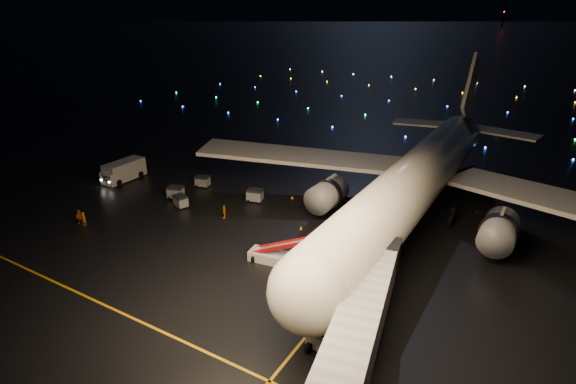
# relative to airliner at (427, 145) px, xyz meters

# --- Properties ---
(ground) EXTENTS (2000.00, 2000.00, 0.00)m
(ground) POSITION_rel_airliner_xyz_m (-13.28, 274.45, -9.35)
(ground) COLOR black
(ground) RESTS_ON ground
(lane_centre) EXTENTS (0.25, 80.00, 0.02)m
(lane_centre) POSITION_rel_airliner_xyz_m (-1.28, -10.55, -9.34)
(lane_centre) COLOR orange
(lane_centre) RESTS_ON ground
(lane_cross) EXTENTS (60.00, 0.25, 0.02)m
(lane_cross) POSITION_rel_airliner_xyz_m (-18.28, -35.55, -9.34)
(lane_cross) COLOR orange
(lane_cross) RESTS_ON ground
(airliner) EXTENTS (66.53, 63.26, 18.70)m
(airliner) POSITION_rel_airliner_xyz_m (0.00, 0.00, 0.00)
(airliner) COLOR silver
(airliner) RESTS_ON ground
(pushback_tug) EXTENTS (4.06, 2.26, 1.89)m
(pushback_tug) POSITION_rel_airliner_xyz_m (1.31, -30.09, -8.41)
(pushback_tug) COLOR silver
(pushback_tug) RESTS_ON ground
(belt_loader) EXTENTS (7.36, 2.96, 3.47)m
(belt_loader) POSITION_rel_airliner_xyz_m (-10.28, -21.09, -7.62)
(belt_loader) COLOR silver
(belt_loader) RESTS_ON ground
(service_truck) EXTENTS (2.77, 8.49, 3.12)m
(service_truck) POSITION_rel_airliner_xyz_m (-44.08, -11.64, -7.79)
(service_truck) COLOR silver
(service_truck) RESTS_ON ground
(crew_a) EXTENTS (0.74, 0.57, 1.80)m
(crew_a) POSITION_rel_airliner_xyz_m (-35.41, -25.73, -8.45)
(crew_a) COLOR orange
(crew_a) RESTS_ON ground
(crew_b) EXTENTS (1.13, 1.00, 1.96)m
(crew_b) POSITION_rel_airliner_xyz_m (-36.12, -25.75, -8.37)
(crew_b) COLOR orange
(crew_b) RESTS_ON ground
(crew_c) EXTENTS (0.89, 1.14, 1.81)m
(crew_c) POSITION_rel_airliner_xyz_m (-21.50, -14.95, -8.44)
(crew_c) COLOR orange
(crew_c) RESTS_ON ground
(safety_cone_0) EXTENTS (0.40, 0.40, 0.45)m
(safety_cone_0) POSITION_rel_airliner_xyz_m (-11.22, -12.78, -9.12)
(safety_cone_0) COLOR orange
(safety_cone_0) RESTS_ON ground
(safety_cone_1) EXTENTS (0.63, 0.63, 0.55)m
(safety_cone_1) POSITION_rel_airliner_xyz_m (-12.29, -3.96, -9.08)
(safety_cone_1) COLOR orange
(safety_cone_1) RESTS_ON ground
(safety_cone_2) EXTENTS (0.47, 0.47, 0.44)m
(safety_cone_2) POSITION_rel_airliner_xyz_m (-17.05, -4.85, -9.13)
(safety_cone_2) COLOR orange
(safety_cone_2) RESTS_ON ground
(safety_cone_3) EXTENTS (0.49, 0.49, 0.45)m
(safety_cone_3) POSITION_rel_airliner_xyz_m (-25.38, 8.52, -9.13)
(safety_cone_3) COLOR orange
(safety_cone_3) RESTS_ON ground
(radio_mast) EXTENTS (1.80, 1.80, 64.00)m
(radio_mast) POSITION_rel_airliner_xyz_m (-73.28, 714.45, 22.65)
(radio_mast) COLOR black
(radio_mast) RESTS_ON ground
(taxiway_lights) EXTENTS (164.00, 92.00, 0.36)m
(taxiway_lights) POSITION_rel_airliner_xyz_m (-13.28, 80.45, -9.17)
(taxiway_lights) COLOR black
(taxiway_lights) RESTS_ON ground
(baggage_cart_0) EXTENTS (2.45, 1.98, 1.82)m
(baggage_cart_0) POSITION_rel_airliner_xyz_m (-21.16, -8.34, -8.44)
(baggage_cart_0) COLOR gray
(baggage_cart_0) RESTS_ON ground
(baggage_cart_1) EXTENTS (2.25, 1.79, 1.70)m
(baggage_cart_1) POSITION_rel_airliner_xyz_m (-31.37, -7.70, -8.50)
(baggage_cart_1) COLOR gray
(baggage_cart_1) RESTS_ON ground
(baggage_cart_2) EXTENTS (2.51, 2.11, 1.82)m
(baggage_cart_2) POSITION_rel_airliner_xyz_m (-31.64, -13.27, -8.44)
(baggage_cart_2) COLOR gray
(baggage_cart_2) RESTS_ON ground
(baggage_cart_3) EXTENTS (2.34, 1.98, 1.69)m
(baggage_cart_3) POSITION_rel_airliner_xyz_m (-28.89, -15.21, -8.51)
(baggage_cart_3) COLOR gray
(baggage_cart_3) RESTS_ON ground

